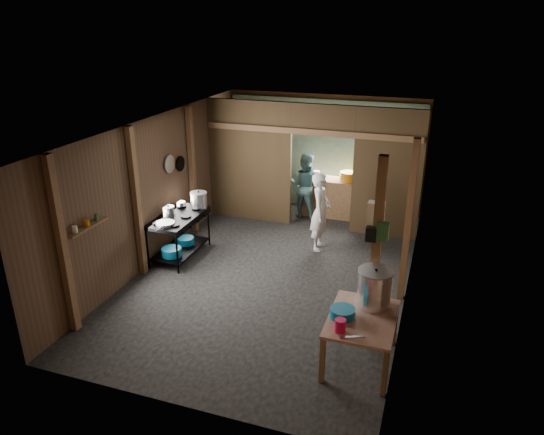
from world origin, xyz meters
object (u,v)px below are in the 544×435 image
at_px(stock_pot, 375,289).
at_px(cook, 321,212).
at_px(prep_table, 361,340).
at_px(pink_bucket, 340,326).
at_px(yellow_tub, 348,176).
at_px(stove_pot_large, 199,200).
at_px(gas_range, 180,236).

relative_size(stock_pot, cook, 0.35).
bearing_deg(prep_table, cook, 112.55).
bearing_deg(prep_table, pink_bucket, -117.74).
height_order(yellow_tub, cook, cook).
distance_m(prep_table, cook, 3.49).
bearing_deg(stove_pot_large, pink_bucket, -41.40).
height_order(gas_range, cook, cook).
xyz_separation_m(gas_range, stove_pot_large, (0.17, 0.52, 0.55)).
height_order(gas_range, stock_pot, stock_pot).
height_order(stock_pot, cook, cook).
height_order(prep_table, stove_pot_large, stove_pot_large).
bearing_deg(yellow_tub, stove_pot_large, -134.39).
bearing_deg(cook, prep_table, -160.36).
relative_size(gas_range, yellow_tub, 3.86).
distance_m(yellow_tub, cook, 1.79).
distance_m(gas_range, stock_pot, 4.19).
xyz_separation_m(pink_bucket, yellow_tub, (-0.95, 5.37, 0.19)).
relative_size(pink_bucket, cook, 0.11).
distance_m(pink_bucket, yellow_tub, 5.46).
bearing_deg(pink_bucket, stove_pot_large, 138.60).
bearing_deg(pink_bucket, stock_pot, 67.87).
bearing_deg(stock_pot, stove_pot_large, 148.57).
bearing_deg(cook, gas_range, 113.45).
relative_size(stock_pot, pink_bucket, 3.24).
height_order(prep_table, stock_pot, stock_pot).
xyz_separation_m(gas_range, stock_pot, (3.80, -1.69, 0.52)).
bearing_deg(gas_range, prep_table, -28.58).
bearing_deg(stove_pot_large, gas_range, -107.98).
distance_m(gas_range, pink_bucket, 4.27).
bearing_deg(stock_pot, cook, 116.23).
bearing_deg(gas_range, cook, 26.36).
distance_m(prep_table, stove_pot_large, 4.40).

